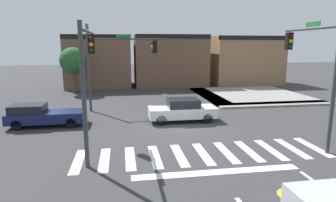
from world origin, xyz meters
The scene contains 11 objects.
ground_plane centered at (0.00, 0.00, 0.00)m, with size 120.00×120.00×0.00m, color #353538.
crosswalk_near centered at (0.00, -4.50, 0.00)m, with size 11.66×2.78×0.01m.
bike_detector_marking centered at (1.90, -8.59, 0.00)m, with size 0.92×0.92×0.01m.
curb_corner_northeast centered at (8.49, 9.42, 0.07)m, with size 10.00×10.60×0.15m.
storefront_row centered at (2.76, 18.83, 3.08)m, with size 26.45×6.29×6.18m.
traffic_signal_southwest centered at (-5.14, -3.33, 4.15)m, with size 0.32×5.45×5.91m.
traffic_signal_southeast centered at (5.75, -3.71, 4.21)m, with size 0.32×4.32×6.09m.
traffic_signal_northwest centered at (-3.83, 5.37, 4.08)m, with size 5.93×0.32×5.81m.
car_white centered at (0.26, 1.40, 0.75)m, with size 4.41×1.78×1.49m.
car_navy centered at (-8.54, 1.62, 0.70)m, with size 4.54×1.74×1.39m.
roadside_tree centered at (-8.50, 14.00, 3.36)m, with size 2.70×2.70×4.75m.
Camera 1 is at (-3.62, -16.74, 4.96)m, focal length 30.79 mm.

